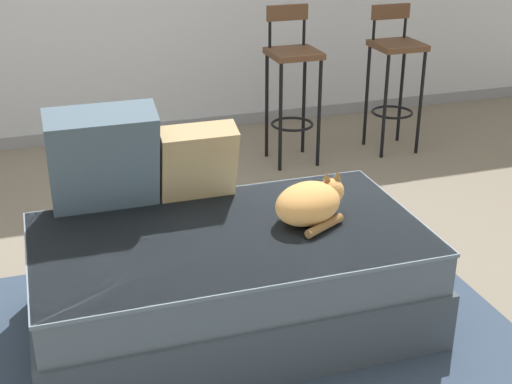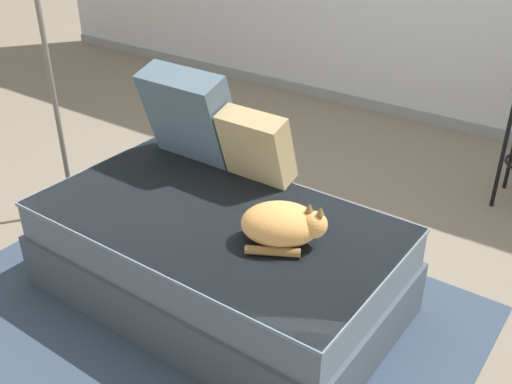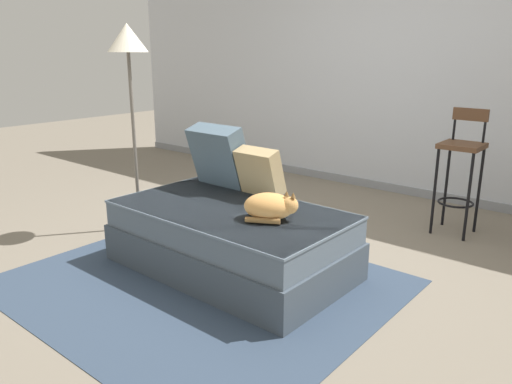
{
  "view_description": "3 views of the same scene",
  "coord_description": "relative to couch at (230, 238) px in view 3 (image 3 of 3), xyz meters",
  "views": [
    {
      "loc": [
        -0.72,
        -2.93,
        1.81
      ],
      "look_at": [
        0.15,
        -0.3,
        0.57
      ],
      "focal_mm": 50.0,
      "sensor_mm": 36.0,
      "label": 1
    },
    {
      "loc": [
        1.44,
        -2.13,
        1.84
      ],
      "look_at": [
        0.15,
        -0.3,
        0.57
      ],
      "focal_mm": 42.0,
      "sensor_mm": 36.0,
      "label": 2
    },
    {
      "loc": [
        2.22,
        -2.78,
        1.5
      ],
      "look_at": [
        0.15,
        -0.3,
        0.57
      ],
      "focal_mm": 35.0,
      "sensor_mm": 36.0,
      "label": 3
    }
  ],
  "objects": [
    {
      "name": "wall_baseboard_trim",
      "position": [
        0.0,
        2.6,
        -0.18
      ],
      "size": [
        8.0,
        0.02,
        0.09
      ],
      "primitive_type": "cube",
      "color": "gray",
      "rests_on": "ground"
    },
    {
      "name": "ground_plane",
      "position": [
        0.0,
        0.4,
        -0.23
      ],
      "size": [
        16.0,
        16.0,
        0.0
      ],
      "primitive_type": "plane",
      "color": "slate",
      "rests_on": "ground"
    },
    {
      "name": "couch",
      "position": [
        0.0,
        0.0,
        0.0
      ],
      "size": [
        1.66,
        0.95,
        0.45
      ],
      "color": "#44505B",
      "rests_on": "ground"
    },
    {
      "name": "bar_stool_near_window",
      "position": [
        0.95,
        1.76,
        0.38
      ],
      "size": [
        0.32,
        0.32,
        1.04
      ],
      "color": "black",
      "rests_on": "ground"
    },
    {
      "name": "cat",
      "position": [
        0.36,
        -0.0,
        0.31
      ],
      "size": [
        0.4,
        0.36,
        0.2
      ],
      "color": "tan",
      "rests_on": "couch"
    },
    {
      "name": "floor_lamp",
      "position": [
        -1.17,
        0.11,
        1.2
      ],
      "size": [
        0.32,
        0.32,
        1.7
      ],
      "color": "slate",
      "rests_on": "ground"
    },
    {
      "name": "throw_pillow_corner",
      "position": [
        -0.45,
        0.37,
        0.47
      ],
      "size": [
        0.46,
        0.3,
        0.49
      ],
      "color": "#4C6070",
      "rests_on": "couch"
    },
    {
      "name": "area_rug",
      "position": [
        0.0,
        -0.3,
        -0.23
      ],
      "size": [
        2.35,
        2.03,
        0.01
      ],
      "primitive_type": "cube",
      "color": "#334256",
      "rests_on": "ground"
    },
    {
      "name": "throw_pillow_middle",
      "position": [
        -0.04,
        0.37,
        0.4
      ],
      "size": [
        0.34,
        0.22,
        0.36
      ],
      "color": "tan",
      "rests_on": "couch"
    },
    {
      "name": "wall_back_panel",
      "position": [
        0.0,
        2.65,
        1.07
      ],
      "size": [
        8.0,
        0.1,
        2.6
      ],
      "primitive_type": "cube",
      "color": "silver",
      "rests_on": "ground"
    }
  ]
}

